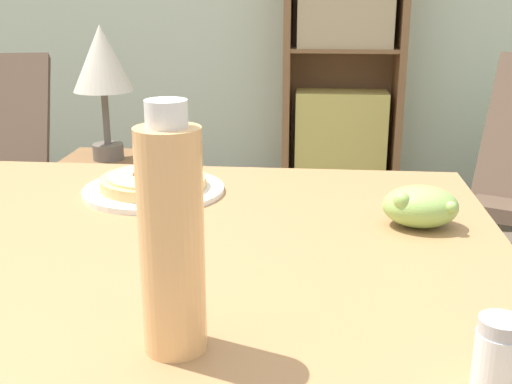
% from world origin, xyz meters
% --- Properties ---
extents(dining_table, '(1.14, 0.88, 0.77)m').
position_xyz_m(dining_table, '(-0.00, -0.13, 0.66)').
color(dining_table, '#A37549').
rests_on(dining_table, ground_plane).
extents(pizza_on_plate, '(0.26, 0.26, 0.04)m').
position_xyz_m(pizza_on_plate, '(-0.01, 0.12, 0.78)').
color(pizza_on_plate, white).
rests_on(pizza_on_plate, dining_table).
extents(grape_bunch, '(0.12, 0.09, 0.07)m').
position_xyz_m(grape_bunch, '(0.44, -0.02, 0.80)').
color(grape_bunch, '#93BC5B').
rests_on(grape_bunch, dining_table).
extents(drink_bottle, '(0.07, 0.07, 0.26)m').
position_xyz_m(drink_bottle, '(0.14, -0.41, 0.89)').
color(drink_bottle, '#EFB270').
rests_on(drink_bottle, dining_table).
extents(salt_shaker, '(0.04, 0.04, 0.07)m').
position_xyz_m(salt_shaker, '(0.45, -0.45, 0.80)').
color(salt_shaker, white).
rests_on(salt_shaker, dining_table).
extents(bookshelf, '(0.62, 0.31, 1.66)m').
position_xyz_m(bookshelf, '(0.42, 2.44, 0.76)').
color(bookshelf, brown).
rests_on(bookshelf, ground_plane).
extents(side_table, '(0.34, 0.34, 0.54)m').
position_xyz_m(side_table, '(-0.46, 1.20, 0.27)').
color(side_table, brown).
rests_on(side_table, ground_plane).
extents(table_lamp, '(0.21, 0.21, 0.48)m').
position_xyz_m(table_lamp, '(-0.46, 1.20, 0.88)').
color(table_lamp, '#665B51').
rests_on(table_lamp, side_table).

